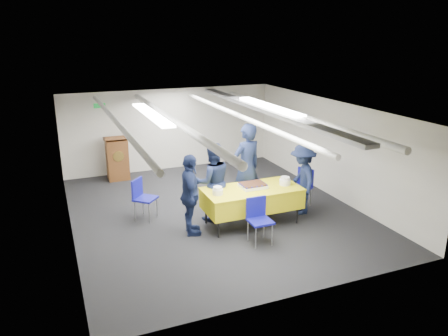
% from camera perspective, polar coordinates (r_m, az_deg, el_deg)
% --- Properties ---
extents(ground, '(7.00, 7.00, 0.00)m').
position_cam_1_polar(ground, '(9.75, -1.29, -5.67)').
color(ground, black).
rests_on(ground, ground).
extents(room_shell, '(6.00, 7.00, 2.30)m').
position_cam_1_polar(room_shell, '(9.60, -1.72, 5.31)').
color(room_shell, beige).
rests_on(room_shell, ground).
extents(serving_table, '(1.99, 0.95, 0.77)m').
position_cam_1_polar(serving_table, '(8.98, 3.66, -3.95)').
color(serving_table, black).
rests_on(serving_table, ground).
extents(sheet_cake, '(0.53, 0.41, 0.09)m').
position_cam_1_polar(sheet_cake, '(8.95, 3.79, -2.27)').
color(sheet_cake, white).
rests_on(sheet_cake, serving_table).
extents(plate_stack_left, '(0.21, 0.21, 0.16)m').
position_cam_1_polar(plate_stack_left, '(8.55, -0.82, -3.01)').
color(plate_stack_left, white).
rests_on(plate_stack_left, serving_table).
extents(plate_stack_right, '(0.23, 0.23, 0.17)m').
position_cam_1_polar(plate_stack_right, '(9.16, 7.97, -1.71)').
color(plate_stack_right, white).
rests_on(plate_stack_right, serving_table).
extents(podium, '(0.62, 0.53, 1.25)m').
position_cam_1_polar(podium, '(11.98, -13.76, 1.38)').
color(podium, brown).
rests_on(podium, ground).
extents(chair_near, '(0.42, 0.42, 0.87)m').
position_cam_1_polar(chair_near, '(8.24, 4.50, -6.20)').
color(chair_near, gray).
rests_on(chair_near, ground).
extents(chair_right, '(0.57, 0.57, 0.87)m').
position_cam_1_polar(chair_right, '(10.05, 10.26, -2.00)').
color(chair_right, gray).
rests_on(chair_right, ground).
extents(chair_left, '(0.59, 0.59, 0.87)m').
position_cam_1_polar(chair_left, '(9.39, -10.69, -3.43)').
color(chair_left, gray).
rests_on(chair_left, ground).
extents(sailor_a, '(0.82, 0.64, 1.98)m').
position_cam_1_polar(sailor_a, '(9.49, 2.96, 0.00)').
color(sailor_a, black).
rests_on(sailor_a, ground).
extents(sailor_b, '(0.86, 0.70, 1.67)m').
position_cam_1_polar(sailor_b, '(9.08, -1.54, -1.81)').
color(sailor_b, black).
rests_on(sailor_b, ground).
extents(sailor_c, '(0.58, 1.01, 1.62)m').
position_cam_1_polar(sailor_c, '(8.44, -4.43, -3.56)').
color(sailor_c, black).
rests_on(sailor_c, ground).
extents(sailor_d, '(0.83, 1.12, 1.54)m').
position_cam_1_polar(sailor_d, '(9.57, 10.19, -1.46)').
color(sailor_d, black).
rests_on(sailor_d, ground).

